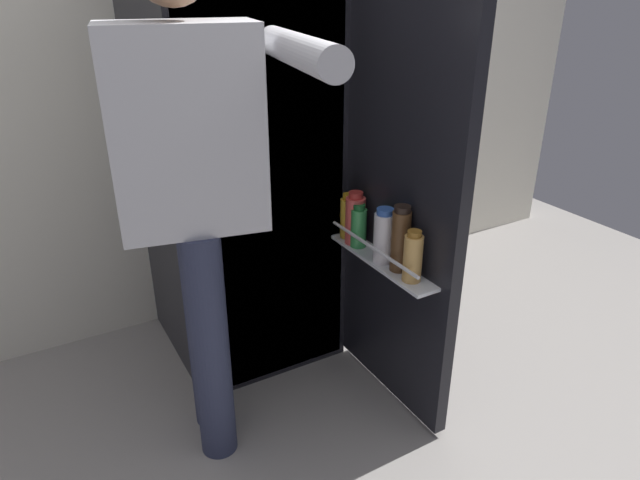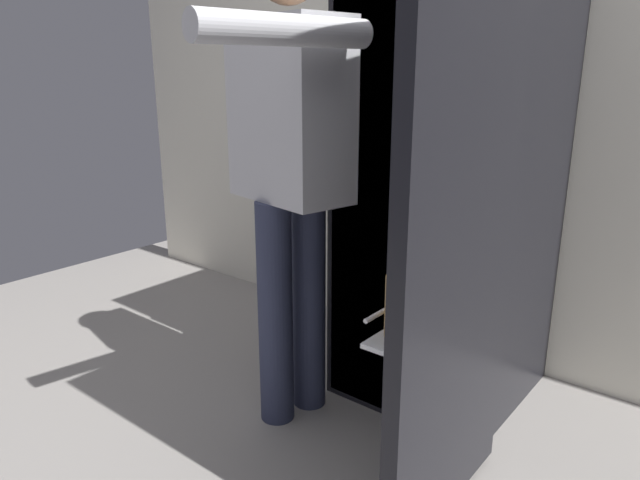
# 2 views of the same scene
# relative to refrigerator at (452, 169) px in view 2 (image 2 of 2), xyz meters

# --- Properties ---
(ground_plane) EXTENTS (5.04, 5.04, 0.00)m
(ground_plane) POSITION_rel_refrigerator_xyz_m (-0.02, -0.53, -0.87)
(ground_plane) COLOR gray
(kitchen_wall) EXTENTS (4.40, 0.10, 2.58)m
(kitchen_wall) POSITION_rel_refrigerator_xyz_m (-0.02, 0.42, 0.41)
(kitchen_wall) COLOR silver
(kitchen_wall) RESTS_ON ground_plane
(refrigerator) EXTENTS (0.67, 1.25, 1.75)m
(refrigerator) POSITION_rel_refrigerator_xyz_m (0.00, 0.00, 0.00)
(refrigerator) COLOR black
(refrigerator) RESTS_ON ground_plane
(person) EXTENTS (0.53, 0.76, 1.60)m
(person) POSITION_rel_refrigerator_xyz_m (-0.34, -0.46, 0.08)
(person) COLOR #2D334C
(person) RESTS_ON ground_plane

